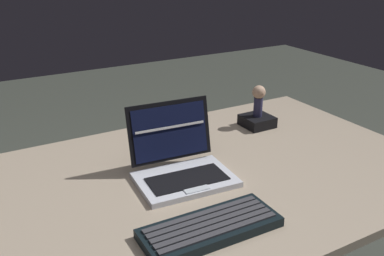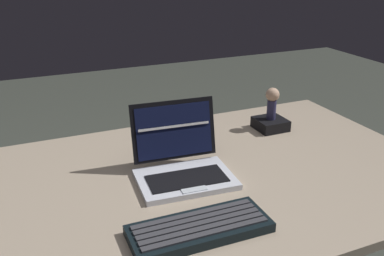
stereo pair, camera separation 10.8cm
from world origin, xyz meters
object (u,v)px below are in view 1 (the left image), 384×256
Objects in this scene: laptop_front at (181,165)px; external_keyboard at (210,227)px; figurine_stand at (257,121)px; figurine at (259,98)px.

laptop_front is 0.26m from external_keyboard.
laptop_front reaches higher than external_keyboard.
external_keyboard is 3.12× the size of figurine_stand.
figurine reaches higher than figurine_stand.
laptop_front reaches higher than figurine.
figurine is (0.41, 0.19, 0.06)m from laptop_front.
laptop_front is 0.46m from figurine.
laptop_front is 2.40× the size of figurine.
figurine is at bearing 43.46° from external_keyboard.
external_keyboard is 0.65m from figurine_stand.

